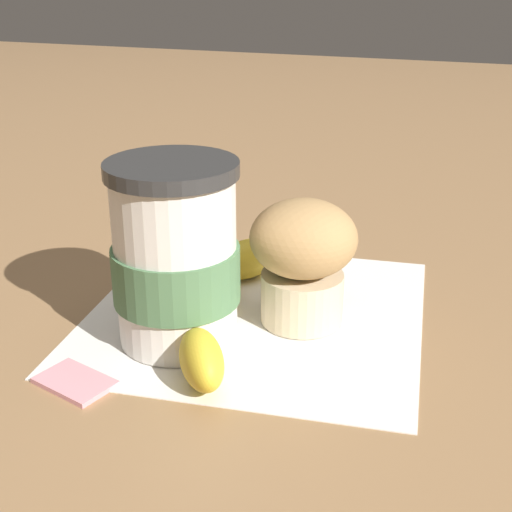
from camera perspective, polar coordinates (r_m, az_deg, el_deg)
name	(u,v)px	position (r m, az deg, el deg)	size (l,w,h in m)	color
ground_plane	(256,314)	(0.56, 0.00, -4.66)	(3.00, 3.00, 0.00)	#936D47
paper_napkin	(256,313)	(0.56, 0.00, -4.59)	(0.25, 0.25, 0.00)	white
coffee_cup	(176,258)	(0.50, -6.45, -0.16)	(0.09, 0.09, 0.13)	silver
muffin	(304,254)	(0.53, 3.88, 0.14)	(0.08, 0.08, 0.10)	beige
banana	(211,301)	(0.53, -3.60, -3.62)	(0.23, 0.10, 0.03)	gold
sugar_packet	(75,380)	(0.48, -14.29, -9.56)	(0.05, 0.03, 0.01)	pink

